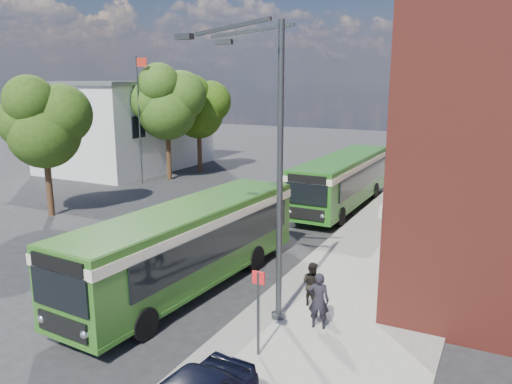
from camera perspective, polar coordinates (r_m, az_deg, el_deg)
The scene contains 14 objects.
ground at distance 20.08m, azimuth -8.80°, elevation -9.03°, with size 120.00×120.00×0.00m, color #252527.
pavement at distance 24.53m, azimuth 16.22°, elevation -5.17°, with size 6.00×48.00×0.15m, color gray.
kerb_line at distance 25.23m, azimuth 9.39°, elevation -4.50°, with size 0.12×48.00×0.01m, color beige.
white_building at distance 44.17m, azimuth -14.48°, elevation 7.43°, with size 9.40×13.40×7.30m.
flagpole at distance 36.69m, azimuth -13.17°, elevation 8.52°, with size 0.95×0.10×9.00m.
street_lamp at distance 14.70m, azimuth 1.46°, elevation 2.54°, with size 2.96×2.38×9.00m.
bus_stop_sign at distance 13.49m, azimuth 0.27°, elevation -13.09°, with size 0.35×0.08×2.52m.
bus_front at distance 17.97m, azimuth -7.69°, elevation -5.41°, with size 3.24×11.24×3.02m.
bus_rear at distance 29.82m, azimuth 9.94°, elevation 1.76°, with size 2.73×11.86×3.02m.
pedestrian_a at distance 15.18m, azimuth 7.18°, elevation -12.20°, with size 0.63×0.41×1.73m, color black.
pedestrian_b at distance 16.61m, azimuth 6.41°, elevation -10.38°, with size 0.72×0.56×1.48m, color black.
tree_left at distance 29.21m, azimuth -23.15°, elevation 7.39°, with size 4.54×4.32×7.67m.
tree_mid at distance 37.80m, azimuth -10.14°, elevation 10.14°, with size 5.11×4.85×8.62m.
tree_right at distance 40.92m, azimuth -6.56°, elevation 9.67°, with size 4.63×4.40×7.82m.
Camera 1 is at (11.04, -15.07, 7.36)m, focal length 35.00 mm.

